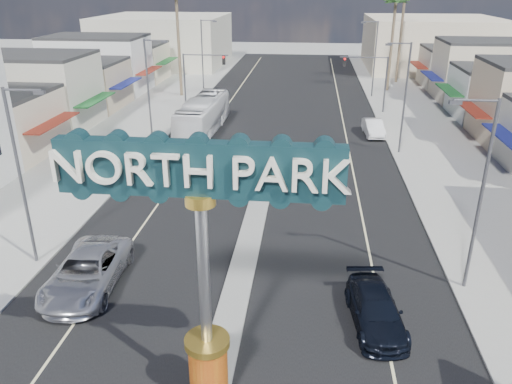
% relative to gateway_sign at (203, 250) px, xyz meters
% --- Properties ---
extents(ground, '(160.00, 160.00, 0.00)m').
position_rel_gateway_sign_xyz_m(ground, '(0.00, 28.02, -5.93)').
color(ground, gray).
rests_on(ground, ground).
extents(road, '(20.00, 120.00, 0.01)m').
position_rel_gateway_sign_xyz_m(road, '(0.00, 28.02, -5.92)').
color(road, black).
rests_on(road, ground).
extents(median_island, '(1.30, 30.00, 0.16)m').
position_rel_gateway_sign_xyz_m(median_island, '(0.00, 12.02, -5.85)').
color(median_island, gray).
rests_on(median_island, ground).
extents(sidewalk_left, '(8.00, 120.00, 0.12)m').
position_rel_gateway_sign_xyz_m(sidewalk_left, '(-14.00, 28.02, -5.87)').
color(sidewalk_left, gray).
rests_on(sidewalk_left, ground).
extents(sidewalk_right, '(8.00, 120.00, 0.12)m').
position_rel_gateway_sign_xyz_m(sidewalk_right, '(14.00, 28.02, -5.87)').
color(sidewalk_right, gray).
rests_on(sidewalk_right, ground).
extents(storefront_row_left, '(12.00, 42.00, 6.00)m').
position_rel_gateway_sign_xyz_m(storefront_row_left, '(-24.00, 41.02, -2.93)').
color(storefront_row_left, beige).
rests_on(storefront_row_left, ground).
extents(backdrop_far_left, '(20.00, 20.00, 8.00)m').
position_rel_gateway_sign_xyz_m(backdrop_far_left, '(-22.00, 73.02, -1.93)').
color(backdrop_far_left, '#B7B29E').
rests_on(backdrop_far_left, ground).
extents(backdrop_far_right, '(20.00, 20.00, 8.00)m').
position_rel_gateway_sign_xyz_m(backdrop_far_right, '(22.00, 73.02, -1.93)').
color(backdrop_far_right, beige).
rests_on(backdrop_far_right, ground).
extents(gateway_sign, '(8.20, 1.50, 9.15)m').
position_rel_gateway_sign_xyz_m(gateway_sign, '(0.00, 0.00, 0.00)').
color(gateway_sign, '#B42B0D').
rests_on(gateway_sign, median_island).
extents(traffic_signal_left, '(5.09, 0.45, 6.00)m').
position_rel_gateway_sign_xyz_m(traffic_signal_left, '(-9.18, 42.02, -1.65)').
color(traffic_signal_left, '#47474C').
rests_on(traffic_signal_left, ground).
extents(traffic_signal_right, '(5.09, 0.45, 6.00)m').
position_rel_gateway_sign_xyz_m(traffic_signal_right, '(9.18, 42.02, -1.65)').
color(traffic_signal_right, '#47474C').
rests_on(traffic_signal_right, ground).
extents(streetlight_l_near, '(2.03, 0.22, 9.00)m').
position_rel_gateway_sign_xyz_m(streetlight_l_near, '(-10.43, 8.02, -0.86)').
color(streetlight_l_near, '#47474C').
rests_on(streetlight_l_near, ground).
extents(streetlight_l_mid, '(2.03, 0.22, 9.00)m').
position_rel_gateway_sign_xyz_m(streetlight_l_mid, '(-10.43, 28.02, -0.86)').
color(streetlight_l_mid, '#47474C').
rests_on(streetlight_l_mid, ground).
extents(streetlight_l_far, '(2.03, 0.22, 9.00)m').
position_rel_gateway_sign_xyz_m(streetlight_l_far, '(-10.43, 50.02, -0.86)').
color(streetlight_l_far, '#47474C').
rests_on(streetlight_l_far, ground).
extents(streetlight_r_near, '(2.03, 0.22, 9.00)m').
position_rel_gateway_sign_xyz_m(streetlight_r_near, '(10.43, 8.02, -0.86)').
color(streetlight_r_near, '#47474C').
rests_on(streetlight_r_near, ground).
extents(streetlight_r_mid, '(2.03, 0.22, 9.00)m').
position_rel_gateway_sign_xyz_m(streetlight_r_mid, '(10.43, 28.02, -0.86)').
color(streetlight_r_mid, '#47474C').
rests_on(streetlight_r_mid, ground).
extents(streetlight_r_far, '(2.03, 0.22, 9.00)m').
position_rel_gateway_sign_xyz_m(streetlight_r_far, '(10.43, 50.02, -0.86)').
color(streetlight_r_far, '#47474C').
rests_on(streetlight_r_far, ground).
extents(palm_right_mid, '(2.60, 2.60, 12.10)m').
position_rel_gateway_sign_xyz_m(palm_right_mid, '(13.00, 54.02, 4.67)').
color(palm_right_mid, brown).
rests_on(palm_right_mid, ground).
extents(suv_left, '(3.16, 6.36, 1.73)m').
position_rel_gateway_sign_xyz_m(suv_left, '(-6.99, 6.16, -5.06)').
color(suv_left, silver).
rests_on(suv_left, ground).
extents(suv_right, '(2.54, 5.05, 1.41)m').
position_rel_gateway_sign_xyz_m(suv_right, '(6.10, 4.84, -5.22)').
color(suv_right, black).
rests_on(suv_right, ground).
extents(car_parked_left, '(1.87, 4.48, 1.52)m').
position_rel_gateway_sign_xyz_m(car_parked_left, '(-6.82, 20.02, -5.17)').
color(car_parked_left, slate).
rests_on(car_parked_left, ground).
extents(car_parked_right, '(1.89, 4.59, 1.48)m').
position_rel_gateway_sign_xyz_m(car_parked_right, '(9.00, 33.16, -5.19)').
color(car_parked_right, white).
rests_on(car_parked_right, ground).
extents(city_bus, '(3.18, 11.78, 3.25)m').
position_rel_gateway_sign_xyz_m(city_bus, '(-7.00, 32.61, -4.30)').
color(city_bus, white).
rests_on(city_bus, ground).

